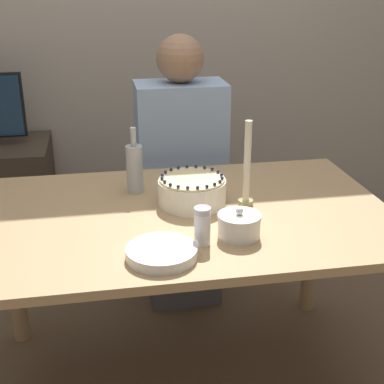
{
  "coord_description": "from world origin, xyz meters",
  "views": [
    {
      "loc": [
        -0.27,
        -1.66,
        1.5
      ],
      "look_at": [
        0.04,
        0.06,
        0.78
      ],
      "focal_mm": 50.0,
      "sensor_mm": 36.0,
      "label": 1
    }
  ],
  "objects_px": {
    "candle": "(247,171)",
    "person_man_blue_shirt": "(181,189)",
    "cake": "(192,191)",
    "sugar_bowl": "(239,225)",
    "sugar_shaker": "(202,226)",
    "bottle": "(135,168)"
  },
  "relations": [
    {
      "from": "cake",
      "to": "person_man_blue_shirt",
      "type": "distance_m",
      "value": 0.63
    },
    {
      "from": "sugar_bowl",
      "to": "sugar_shaker",
      "type": "bearing_deg",
      "value": -166.59
    },
    {
      "from": "person_man_blue_shirt",
      "to": "sugar_bowl",
      "type": "bearing_deg",
      "value": 92.96
    },
    {
      "from": "bottle",
      "to": "sugar_shaker",
      "type": "bearing_deg",
      "value": -70.09
    },
    {
      "from": "cake",
      "to": "person_man_blue_shirt",
      "type": "height_order",
      "value": "person_man_blue_shirt"
    },
    {
      "from": "candle",
      "to": "person_man_blue_shirt",
      "type": "bearing_deg",
      "value": 101.86
    },
    {
      "from": "person_man_blue_shirt",
      "to": "sugar_shaker",
      "type": "bearing_deg",
      "value": 85.05
    },
    {
      "from": "bottle",
      "to": "candle",
      "type": "bearing_deg",
      "value": -27.03
    },
    {
      "from": "sugar_shaker",
      "to": "candle",
      "type": "relative_size",
      "value": 0.39
    },
    {
      "from": "sugar_shaker",
      "to": "person_man_blue_shirt",
      "type": "height_order",
      "value": "person_man_blue_shirt"
    },
    {
      "from": "cake",
      "to": "candle",
      "type": "xyz_separation_m",
      "value": [
        0.19,
        -0.04,
        0.08
      ]
    },
    {
      "from": "sugar_bowl",
      "to": "sugar_shaker",
      "type": "distance_m",
      "value": 0.13
    },
    {
      "from": "sugar_bowl",
      "to": "person_man_blue_shirt",
      "type": "xyz_separation_m",
      "value": [
        -0.04,
        0.87,
        -0.22
      ]
    },
    {
      "from": "candle",
      "to": "person_man_blue_shirt",
      "type": "relative_size",
      "value": 0.24
    },
    {
      "from": "sugar_shaker",
      "to": "person_man_blue_shirt",
      "type": "bearing_deg",
      "value": 85.05
    },
    {
      "from": "sugar_bowl",
      "to": "sugar_shaker",
      "type": "relative_size",
      "value": 1.13
    },
    {
      "from": "cake",
      "to": "candle",
      "type": "relative_size",
      "value": 0.79
    },
    {
      "from": "sugar_bowl",
      "to": "candle",
      "type": "xyz_separation_m",
      "value": [
        0.09,
        0.24,
        0.09
      ]
    },
    {
      "from": "bottle",
      "to": "person_man_blue_shirt",
      "type": "bearing_deg",
      "value": 60.97
    },
    {
      "from": "sugar_bowl",
      "to": "candle",
      "type": "relative_size",
      "value": 0.44
    },
    {
      "from": "cake",
      "to": "person_man_blue_shirt",
      "type": "bearing_deg",
      "value": 84.78
    },
    {
      "from": "sugar_shaker",
      "to": "candle",
      "type": "height_order",
      "value": "candle"
    }
  ]
}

